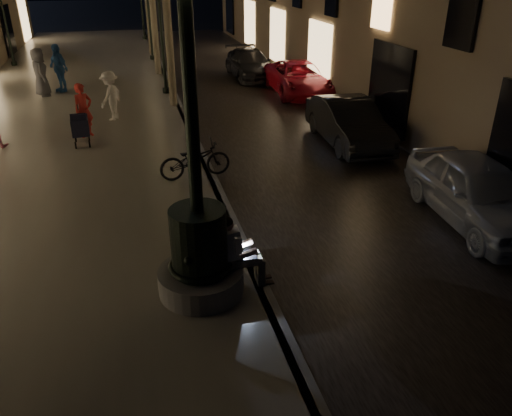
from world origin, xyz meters
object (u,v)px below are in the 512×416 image
object	(u,v)px
car_second	(348,122)
pedestrian_white	(111,96)
pedestrian_blue	(59,68)
lamp_curb_c	(148,0)
pedestrian_red	(84,110)
car_third	(299,78)
seated_man_laptop	(237,249)
car_rear	(250,64)
fountain_lamppost	(199,237)
car_front	(478,191)
lamp_curb_a	(186,45)
bicycle	(195,160)
lamp_left_c	(1,2)
stroller	(80,126)
lamp_curb_b	(160,14)
pedestrian_dark	(40,72)

from	to	relation	value
car_second	pedestrian_white	xyz separation A→B (m)	(-6.98, 3.86, 0.33)
pedestrian_blue	lamp_curb_c	bearing A→B (deg)	109.15
pedestrian_blue	pedestrian_red	bearing A→B (deg)	-27.48
car_third	seated_man_laptop	bearing A→B (deg)	-110.18
car_rear	fountain_lamppost	bearing A→B (deg)	-106.54
car_rear	pedestrian_white	distance (m)	9.06
car_front	lamp_curb_a	bearing A→B (deg)	144.10
car_third	pedestrian_red	distance (m)	9.46
lamp_curb_a	bicycle	world-z (taller)	lamp_curb_a
fountain_lamppost	car_rear	distance (m)	17.73
lamp_left_c	car_third	distance (m)	15.55
car_front	lamp_curb_c	bearing A→B (deg)	109.30
pedestrian_blue	seated_man_laptop	bearing A→B (deg)	-23.80
car_third	pedestrian_white	size ratio (longest dim) A/B	2.91
car_second	pedestrian_blue	world-z (taller)	pedestrian_blue
stroller	car_front	distance (m)	10.81
car_second	car_rear	xyz separation A→B (m)	(-0.56, 10.24, -0.05)
stroller	lamp_left_c	bearing A→B (deg)	102.76
car_front	pedestrian_blue	world-z (taller)	pedestrian_blue
lamp_curb_a	car_second	size ratio (longest dim) A/B	1.15
lamp_curb_b	bicycle	xyz separation A→B (m)	(-0.10, -9.18, -2.57)
car_second	car_rear	size ratio (longest dim) A/B	0.94
lamp_curb_a	car_third	distance (m)	9.47
car_third	lamp_curb_a	bearing A→B (deg)	-124.47
lamp_curb_c	lamp_left_c	distance (m)	7.10
car_front	pedestrian_blue	distance (m)	17.00
stroller	seated_man_laptop	bearing A→B (deg)	-73.98
stroller	car_rear	world-z (taller)	stroller
pedestrian_red	pedestrian_blue	bearing A→B (deg)	66.64
pedestrian_white	lamp_curb_a	bearing A→B (deg)	55.41
car_third	pedestrian_white	world-z (taller)	pedestrian_white
car_second	pedestrian_white	distance (m)	7.98
car_third	pedestrian_red	xyz separation A→B (m)	(-8.40, -4.33, 0.36)
seated_man_laptop	car_rear	bearing A→B (deg)	75.53
seated_man_laptop	pedestrian_blue	world-z (taller)	pedestrian_blue
car_front	pedestrian_dark	xyz separation A→B (m)	(-10.27, 13.36, 0.43)
fountain_lamppost	stroller	distance (m)	8.43
lamp_curb_a	car_rear	distance (m)	12.09
lamp_left_c	car_third	size ratio (longest dim) A/B	1.02
car_rear	lamp_curb_b	bearing A→B (deg)	-145.25
stroller	car_rear	bearing A→B (deg)	46.96
lamp_curb_c	lamp_left_c	xyz separation A→B (m)	(-7.10, 0.00, 0.00)
fountain_lamppost	pedestrian_blue	bearing A→B (deg)	102.75
lamp_left_c	car_front	distance (m)	24.30
seated_man_laptop	pedestrian_dark	distance (m)	15.46
car_front	car_rear	bearing A→B (deg)	98.72
fountain_lamppost	pedestrian_dark	xyz separation A→B (m)	(-4.12, 14.72, -0.08)
lamp_curb_a	car_rear	world-z (taller)	lamp_curb_a
car_second	pedestrian_red	world-z (taller)	pedestrian_red
bicycle	pedestrian_blue	bearing A→B (deg)	14.65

